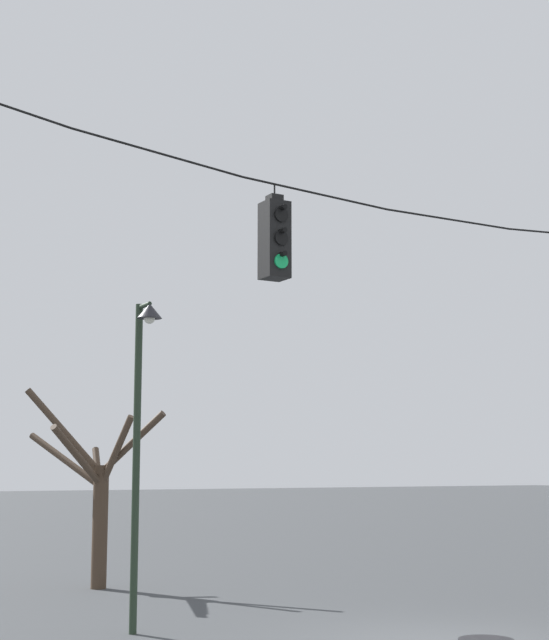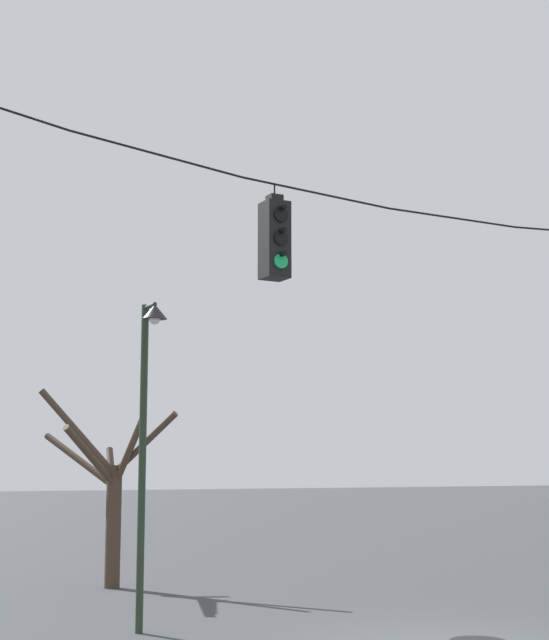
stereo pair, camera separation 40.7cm
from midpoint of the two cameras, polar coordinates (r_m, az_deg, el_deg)
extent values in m
cylinder|color=black|center=(12.92, -5.80, 9.54)|extent=(2.40, 0.03, 0.29)
cylinder|color=black|center=(13.89, 3.44, 7.36)|extent=(2.39, 0.03, 0.16)
cylinder|color=black|center=(15.21, 11.20, 5.84)|extent=(2.39, 0.03, 0.03)
cube|color=black|center=(13.36, 0.87, 4.65)|extent=(0.34, 0.34, 1.07)
cube|color=black|center=(13.50, 0.87, 7.06)|extent=(0.19, 0.19, 0.10)
cylinder|color=black|center=(13.54, 0.87, 7.57)|extent=(0.02, 0.02, 0.15)
cylinder|color=black|center=(13.28, 1.26, 6.15)|extent=(0.20, 0.03, 0.20)
cylinder|color=black|center=(13.26, 1.35, 6.57)|extent=(0.07, 0.12, 0.07)
cylinder|color=black|center=(13.20, 1.26, 4.81)|extent=(0.20, 0.03, 0.20)
cylinder|color=black|center=(13.18, 1.36, 5.23)|extent=(0.07, 0.12, 0.07)
cylinder|color=#19C666|center=(13.13, 1.27, 3.46)|extent=(0.20, 0.03, 0.20)
cylinder|color=black|center=(13.11, 1.36, 3.88)|extent=(0.07, 0.12, 0.07)
cylinder|color=black|center=(13.59, 0.49, 5.80)|extent=(0.20, 0.03, 0.20)
cylinder|color=black|center=(13.65, 0.40, 6.13)|extent=(0.07, 0.12, 0.07)
cylinder|color=black|center=(13.51, 0.50, 4.49)|extent=(0.20, 0.03, 0.20)
cylinder|color=black|center=(13.57, 0.40, 4.82)|extent=(0.07, 0.12, 0.07)
cylinder|color=#19C666|center=(13.44, 0.50, 3.16)|extent=(0.20, 0.03, 0.20)
cylinder|color=black|center=(13.50, 0.41, 3.50)|extent=(0.07, 0.12, 0.07)
cylinder|color=#233323|center=(15.94, -6.98, -8.38)|extent=(0.12, 0.12, 5.20)
cylinder|color=#233323|center=(15.95, -6.53, 0.81)|extent=(0.07, 0.44, 0.07)
cone|color=#232328|center=(15.73, -6.24, 0.50)|extent=(0.40, 0.40, 0.24)
sphere|color=silver|center=(15.71, -6.25, 0.07)|extent=(0.18, 0.18, 0.18)
cylinder|color=#423326|center=(21.94, -8.83, -11.77)|extent=(0.33, 0.33, 2.62)
cylinder|color=#423326|center=(22.42, -8.94, -8.84)|extent=(0.37, 1.14, 1.22)
cylinder|color=#423326|center=(21.27, -10.10, -7.84)|extent=(1.53, 1.06, 1.32)
cylinder|color=#423326|center=(21.89, -10.84, -6.45)|extent=(1.71, 0.63, 1.91)
cylinder|color=#423326|center=(21.54, -7.02, -7.12)|extent=(1.12, 1.31, 1.37)
cylinder|color=#423326|center=(22.70, -10.77, -8.03)|extent=(1.15, 2.11, 1.28)
cylinder|color=#423326|center=(21.56, -7.94, -7.61)|extent=(0.51, 1.03, 1.57)
camera|label=1|loc=(0.20, -89.11, -0.13)|focal=55.00mm
camera|label=2|loc=(0.20, 90.89, 0.13)|focal=55.00mm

